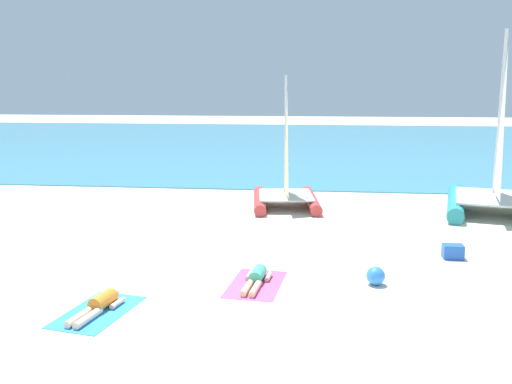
% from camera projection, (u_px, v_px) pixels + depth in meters
% --- Properties ---
extents(ground_plane, '(120.00, 120.00, 0.00)m').
position_uv_depth(ground_plane, '(270.00, 200.00, 21.05)').
color(ground_plane, beige).
extents(ocean_water, '(120.00, 40.00, 0.05)m').
position_uv_depth(ocean_water, '(296.00, 143.00, 42.49)').
color(ocean_water, teal).
rests_on(ocean_water, ground).
extents(sailboat_red, '(2.69, 3.83, 4.67)m').
position_uv_depth(sailboat_red, '(286.00, 188.00, 19.83)').
color(sailboat_red, '#CC3838').
rests_on(sailboat_red, ground).
extents(sailboat_teal, '(3.99, 5.27, 6.15)m').
position_uv_depth(sailboat_teal, '(495.00, 187.00, 18.72)').
color(sailboat_teal, teal).
rests_on(sailboat_teal, ground).
extents(towel_left, '(1.43, 2.07, 0.01)m').
position_uv_depth(towel_left, '(98.00, 312.00, 10.63)').
color(towel_left, '#338CD8').
rests_on(towel_left, ground).
extents(sunbather_left, '(0.68, 1.56, 0.30)m').
position_uv_depth(sunbather_left, '(99.00, 304.00, 10.67)').
color(sunbather_left, orange).
rests_on(sunbather_left, towel_left).
extents(towel_right, '(1.28, 2.00, 0.01)m').
position_uv_depth(towel_right, '(256.00, 284.00, 12.12)').
color(towel_right, '#D84C99').
rests_on(towel_right, ground).
extents(sunbather_right, '(0.58, 1.57, 0.30)m').
position_uv_depth(sunbather_right, '(256.00, 278.00, 12.16)').
color(sunbather_right, '#3FB28C').
rests_on(sunbather_right, towel_right).
extents(beach_ball, '(0.41, 0.41, 0.41)m').
position_uv_depth(beach_ball, '(376.00, 276.00, 12.06)').
color(beach_ball, '#337FE5').
rests_on(beach_ball, ground).
extents(cooler_box, '(0.50, 0.36, 0.36)m').
position_uv_depth(cooler_box, '(453.00, 252.00, 13.92)').
color(cooler_box, blue).
rests_on(cooler_box, ground).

